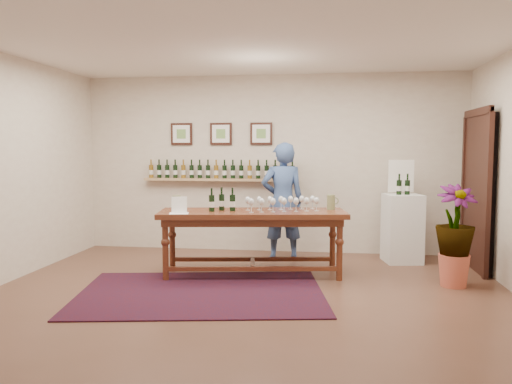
# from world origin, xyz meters

# --- Properties ---
(ground) EXTENTS (6.00, 6.00, 0.00)m
(ground) POSITION_xyz_m (0.00, 0.00, 0.00)
(ground) COLOR #543525
(ground) RESTS_ON ground
(room_shell) EXTENTS (6.00, 6.00, 6.00)m
(room_shell) POSITION_xyz_m (2.11, 1.86, 1.12)
(room_shell) COLOR beige
(room_shell) RESTS_ON ground
(rug) EXTENTS (3.03, 2.27, 0.01)m
(rug) POSITION_xyz_m (-0.52, 0.03, 0.01)
(rug) COLOR #4A0D0E
(rug) RESTS_ON ground
(tasting_table) EXTENTS (2.47, 1.10, 0.84)m
(tasting_table) POSITION_xyz_m (-0.06, 0.92, 0.72)
(tasting_table) COLOR #4B2412
(tasting_table) RESTS_ON ground
(table_glasses) EXTENTS (1.37, 0.71, 0.19)m
(table_glasses) POSITION_xyz_m (0.32, 1.00, 0.94)
(table_glasses) COLOR silver
(table_glasses) RESTS_ON tasting_table
(table_bottles) EXTENTS (0.35, 0.26, 0.33)m
(table_bottles) POSITION_xyz_m (-0.45, 0.87, 1.01)
(table_bottles) COLOR black
(table_bottles) RESTS_ON tasting_table
(pitcher_left) EXTENTS (0.14, 0.14, 0.20)m
(pitcher_left) POSITION_xyz_m (-1.03, 0.78, 0.95)
(pitcher_left) COLOR olive
(pitcher_left) RESTS_ON tasting_table
(pitcher_right) EXTENTS (0.13, 0.13, 0.19)m
(pitcher_right) POSITION_xyz_m (0.94, 1.20, 0.94)
(pitcher_right) COLOR olive
(pitcher_right) RESTS_ON tasting_table
(menu_card) EXTENTS (0.26, 0.22, 0.21)m
(menu_card) POSITION_xyz_m (-0.92, 0.54, 0.95)
(menu_card) COLOR white
(menu_card) RESTS_ON tasting_table
(display_pedestal) EXTENTS (0.57, 0.57, 0.99)m
(display_pedestal) POSITION_xyz_m (1.97, 1.98, 0.49)
(display_pedestal) COLOR white
(display_pedestal) RESTS_ON ground
(pedestal_bottles) EXTENTS (0.33, 0.14, 0.32)m
(pedestal_bottles) POSITION_xyz_m (1.96, 1.91, 1.15)
(pedestal_bottles) COLOR black
(pedestal_bottles) RESTS_ON display_pedestal
(info_sign) EXTENTS (0.37, 0.08, 0.52)m
(info_sign) POSITION_xyz_m (1.96, 2.09, 1.25)
(info_sign) COLOR white
(info_sign) RESTS_ON display_pedestal
(potted_plant) EXTENTS (0.67, 0.67, 1.06)m
(potted_plant) POSITION_xyz_m (2.40, 0.73, 0.62)
(potted_plant) COLOR #C25840
(potted_plant) RESTS_ON ground
(person) EXTENTS (0.71, 0.54, 1.73)m
(person) POSITION_xyz_m (0.24, 1.93, 0.87)
(person) COLOR #385084
(person) RESTS_ON ground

